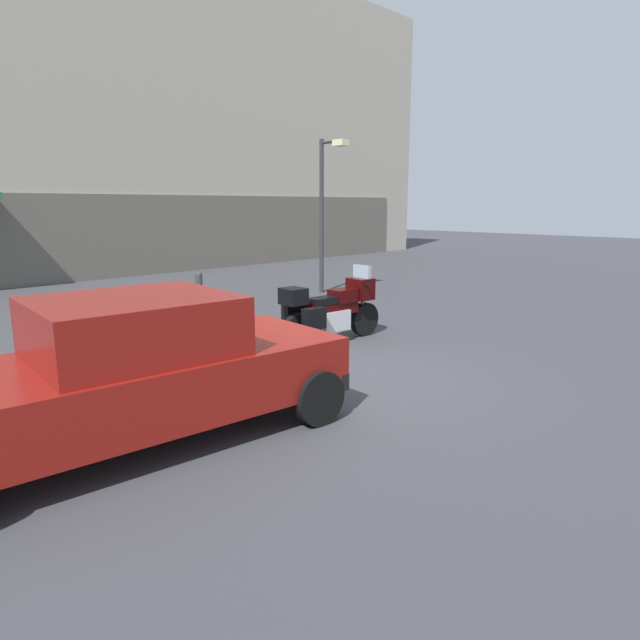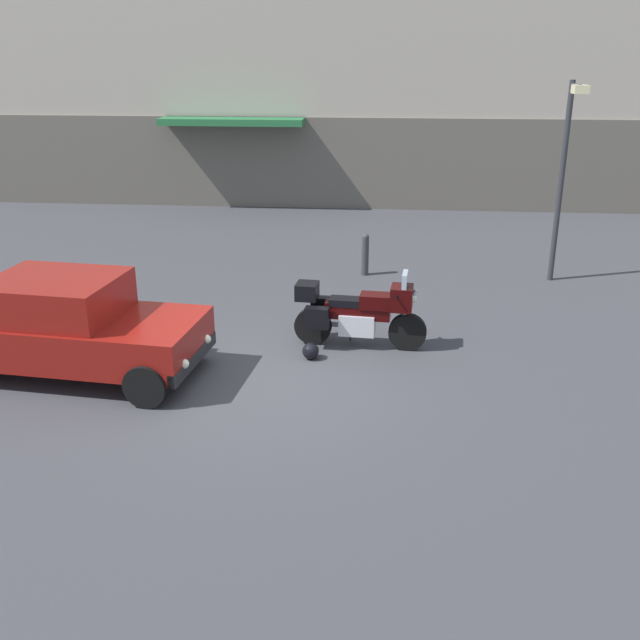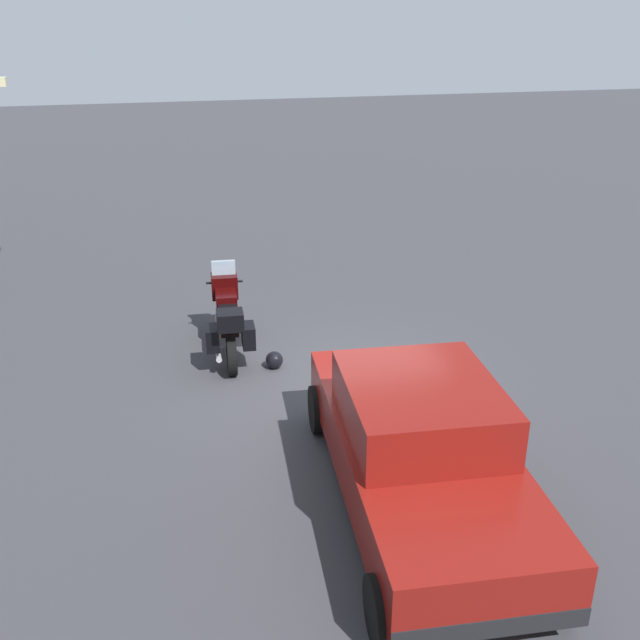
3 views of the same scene
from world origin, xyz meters
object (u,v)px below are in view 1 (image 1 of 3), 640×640
motorcycle (331,309)px  streetlamp_curbside (326,199)px  helmet (328,348)px  car_sedan_far (133,371)px  bollard_curbside (199,291)px

motorcycle → streetlamp_curbside: 6.09m
helmet → motorcycle: bearing=39.8°
car_sedan_far → streetlamp_curbside: bearing=38.4°
helmet → streetlamp_curbside: 7.15m
motorcycle → car_sedan_far: size_ratio=0.48×
bollard_curbside → streetlamp_curbside: bearing=-2.3°
helmet → bollard_curbside: 4.90m
car_sedan_far → streetlamp_curbside: streetlamp_curbside is taller
helmet → car_sedan_far: 3.99m
streetlamp_curbside → bollard_curbside: streetlamp_curbside is taller
bollard_curbside → motorcycle: bearing=-90.0°
motorcycle → car_sedan_far: car_sedan_far is taller
helmet → streetlamp_curbside: (4.83, 4.67, 2.46)m
motorcycle → bollard_curbside: (0.00, 4.22, -0.12)m
streetlamp_curbside → bollard_curbside: (-4.09, 0.16, -2.10)m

